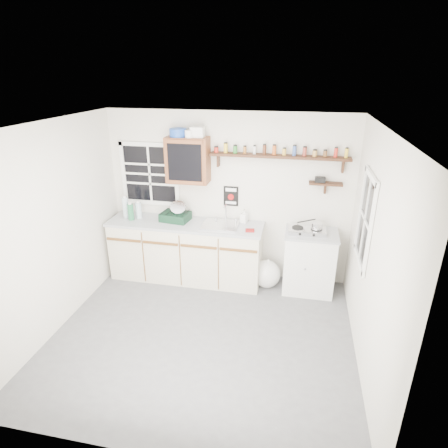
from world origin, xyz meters
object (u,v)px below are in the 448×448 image
object	(u,v)px
upper_cabinet	(188,160)
spice_shelf	(279,155)
hotplate	(307,230)
dish_rack	(176,214)
right_cabinet	(309,261)
main_cabinet	(186,250)

from	to	relation	value
upper_cabinet	spice_shelf	xyz separation A→B (m)	(1.27, 0.07, 0.11)
hotplate	dish_rack	bearing A→B (deg)	176.40
right_cabinet	upper_cabinet	distance (m)	2.26
main_cabinet	dish_rack	xyz separation A→B (m)	(-0.15, 0.06, 0.56)
upper_cabinet	hotplate	world-z (taller)	upper_cabinet
upper_cabinet	right_cabinet	bearing A→B (deg)	-3.76
hotplate	main_cabinet	bearing A→B (deg)	178.19
spice_shelf	dish_rack	xyz separation A→B (m)	(-1.45, -0.15, -0.92)
spice_shelf	hotplate	bearing A→B (deg)	-24.36
right_cabinet	hotplate	size ratio (longest dim) A/B	1.74
upper_cabinet	main_cabinet	bearing A→B (deg)	-103.68
right_cabinet	hotplate	world-z (taller)	hotplate
upper_cabinet	spice_shelf	size ratio (longest dim) A/B	0.34
upper_cabinet	dish_rack	size ratio (longest dim) A/B	1.45
dish_rack	main_cabinet	bearing A→B (deg)	-14.02
main_cabinet	upper_cabinet	bearing A→B (deg)	76.32
upper_cabinet	spice_shelf	world-z (taller)	upper_cabinet
dish_rack	hotplate	size ratio (longest dim) A/B	0.85
main_cabinet	hotplate	size ratio (longest dim) A/B	4.41
dish_rack	hotplate	bearing A→B (deg)	6.10
main_cabinet	right_cabinet	size ratio (longest dim) A/B	2.54
upper_cabinet	hotplate	bearing A→B (deg)	-4.58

